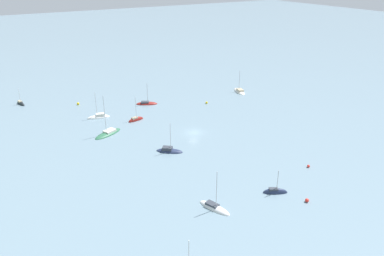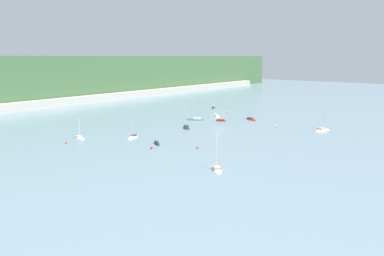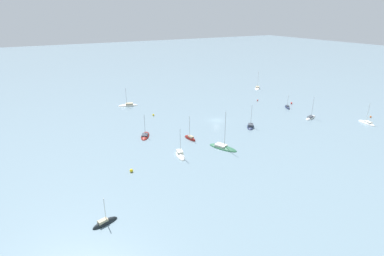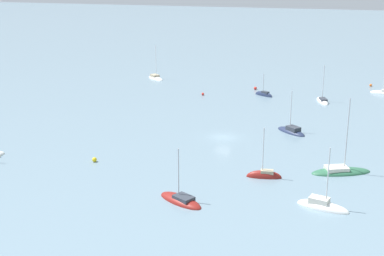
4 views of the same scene
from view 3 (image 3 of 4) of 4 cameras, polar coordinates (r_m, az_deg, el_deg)
ground_plane at (r=104.00m, az=4.68°, el=1.44°), size 600.00×600.00×0.00m
sailboat_0 at (r=99.59m, az=11.08°, el=0.27°), size 5.84×6.30×8.02m
sailboat_1 at (r=151.29m, az=12.35°, el=7.39°), size 6.28×6.44×9.21m
sailboat_2 at (r=122.67m, az=-12.08°, el=4.19°), size 8.18×4.69×8.18m
sailboat_3 at (r=78.63m, az=-2.27°, el=-5.20°), size 3.49×6.68×8.51m
sailboat_4 at (r=123.35m, az=17.68°, el=3.72°), size 3.48×4.76×6.00m
sailboat_5 at (r=113.95m, az=21.67°, el=1.79°), size 6.97×3.90×8.54m
sailboat_6 at (r=91.53m, az=-8.91°, el=-1.54°), size 5.28×7.09×7.50m
sailboat_7 at (r=88.54m, az=-0.37°, el=-2.06°), size 2.19×4.99×8.04m
sailboat_8 at (r=57.83m, az=-16.22°, el=-17.05°), size 4.95×2.39×6.08m
sailboat_9 at (r=83.22m, az=5.88°, el=-3.76°), size 6.17×8.95×11.36m
sailboat_10 at (r=116.79m, az=30.31°, el=0.79°), size 3.11×6.59×7.76m
mooring_buoy_0 at (r=109.12m, az=-7.38°, el=2.49°), size 0.69×0.69×0.69m
mooring_buoy_1 at (r=123.94m, az=30.88°, el=1.85°), size 0.62×0.62×0.62m
mooring_buoy_2 at (r=129.73m, az=12.39°, el=5.19°), size 0.61×0.61×0.61m
mooring_buoy_3 at (r=72.25m, az=-11.48°, el=-7.94°), size 0.80×0.80×0.80m
mooring_buoy_4 at (r=129.01m, az=18.42°, el=4.52°), size 0.73×0.73×0.73m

